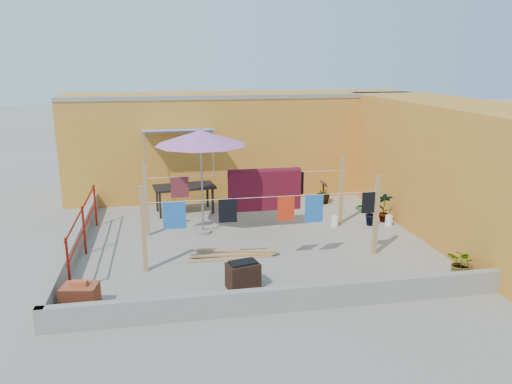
% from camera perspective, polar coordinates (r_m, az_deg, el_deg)
% --- Properties ---
extents(ground, '(80.00, 80.00, 0.00)m').
position_cam_1_polar(ground, '(12.13, -0.35, -5.46)').
color(ground, '#9E998E').
rests_on(ground, ground).
extents(wall_back, '(11.00, 3.27, 3.21)m').
position_cam_1_polar(wall_back, '(16.30, -1.56, 5.66)').
color(wall_back, '#C37E2B').
rests_on(wall_back, ground).
extents(wall_right, '(2.40, 9.00, 3.20)m').
position_cam_1_polar(wall_right, '(13.57, 21.82, 2.68)').
color(wall_right, '#C37E2B').
rests_on(wall_right, ground).
extents(parapet_front, '(8.30, 0.16, 0.44)m').
position_cam_1_polar(parapet_front, '(8.83, 3.87, -12.07)').
color(parapet_front, gray).
rests_on(parapet_front, ground).
extents(parapet_left, '(0.16, 7.30, 0.44)m').
position_cam_1_polar(parapet_left, '(12.07, -19.87, -5.40)').
color(parapet_left, gray).
rests_on(parapet_left, ground).
extents(red_railing, '(0.05, 4.20, 1.10)m').
position_cam_1_polar(red_railing, '(11.69, -19.12, -3.39)').
color(red_railing, maroon).
rests_on(red_railing, ground).
extents(clothesline_rig, '(5.09, 2.35, 1.80)m').
position_cam_1_polar(clothesline_rig, '(12.43, 0.81, -0.13)').
color(clothesline_rig, tan).
rests_on(clothesline_rig, ground).
extents(patio_umbrella, '(2.62, 2.62, 2.67)m').
position_cam_1_polar(patio_umbrella, '(12.07, -6.35, 6.13)').
color(patio_umbrella, gray).
rests_on(patio_umbrella, ground).
extents(outdoor_table, '(1.77, 1.05, 0.79)m').
position_cam_1_polar(outdoor_table, '(14.20, -8.20, 0.43)').
color(outdoor_table, black).
rests_on(outdoor_table, ground).
extents(brick_stack, '(0.66, 0.53, 0.52)m').
position_cam_1_polar(brick_stack, '(9.39, -19.43, -11.20)').
color(brick_stack, '#A13F25').
rests_on(brick_stack, ground).
extents(lumber_pile, '(2.01, 0.58, 0.12)m').
position_cam_1_polar(lumber_pile, '(11.09, -2.61, -7.15)').
color(lumber_pile, tan).
rests_on(lumber_pile, ground).
extents(brazier, '(0.67, 0.53, 0.54)m').
position_cam_1_polar(brazier, '(9.60, -1.49, -9.46)').
color(brazier, black).
rests_on(brazier, ground).
extents(white_basin, '(0.50, 0.50, 0.09)m').
position_cam_1_polar(white_basin, '(9.75, 13.18, -10.87)').
color(white_basin, silver).
rests_on(white_basin, ground).
extents(water_jug_a, '(0.20, 0.20, 0.31)m').
position_cam_1_polar(water_jug_a, '(13.56, 14.95, -3.17)').
color(water_jug_a, silver).
rests_on(water_jug_a, ground).
extents(water_jug_b, '(0.19, 0.19, 0.30)m').
position_cam_1_polar(water_jug_b, '(13.20, 9.00, -3.33)').
color(water_jug_b, silver).
rests_on(water_jug_b, ground).
extents(green_hose, '(0.50, 0.50, 0.07)m').
position_cam_1_polar(green_hose, '(14.89, 12.21, -1.78)').
color(green_hose, '#1B791B').
rests_on(green_hose, ground).
extents(plant_back_a, '(0.85, 0.82, 0.72)m').
position_cam_1_polar(plant_back_a, '(15.04, 2.18, 0.00)').
color(plant_back_a, '#225919').
rests_on(plant_back_a, ground).
extents(plant_back_b, '(0.50, 0.50, 0.71)m').
position_cam_1_polar(plant_back_b, '(15.19, 7.71, 0.00)').
color(plant_back_b, '#225919').
rests_on(plant_back_b, ground).
extents(plant_right_a, '(0.50, 0.42, 0.82)m').
position_cam_1_polar(plant_right_a, '(13.76, 14.44, -1.66)').
color(plant_right_a, '#225919').
rests_on(plant_right_a, ground).
extents(plant_right_b, '(0.34, 0.40, 0.66)m').
position_cam_1_polar(plant_right_b, '(13.37, 13.03, -2.42)').
color(plant_right_b, '#225919').
rests_on(plant_right_b, ground).
extents(plant_right_c, '(0.66, 0.70, 0.60)m').
position_cam_1_polar(plant_right_c, '(10.81, 22.48, -7.56)').
color(plant_right_c, '#225919').
rests_on(plant_right_c, ground).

